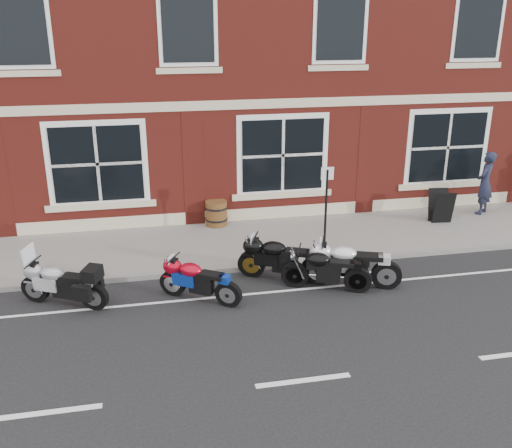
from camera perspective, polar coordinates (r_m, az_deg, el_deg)
The scene contains 13 objects.
ground at distance 12.19m, azimuth 0.83°, elevation -7.34°, with size 80.00×80.00×0.00m, color black.
sidewalk at distance 14.85m, azimuth -1.63°, elevation -1.88°, with size 30.00×3.00×0.12m, color slate.
kerb at distance 13.42m, azimuth -0.46°, elevation -4.37°, with size 30.00×0.16×0.12m, color slate.
pub_building at distance 21.20m, azimuth -5.57°, elevation 21.07°, with size 24.00×12.00×12.00m, color maroon.
moto_touring_silver at distance 12.33m, azimuth -18.89°, elevation -5.46°, with size 1.81×0.97×1.29m.
moto_sport_red at distance 11.93m, azimuth -5.75°, elevation -5.49°, with size 1.62×1.15×0.85m.
moto_sport_black at distance 12.78m, azimuth 2.55°, elevation -3.35°, with size 1.93×1.01×0.94m.
moto_sport_silver at distance 12.63m, azimuth 9.41°, elevation -3.83°, with size 2.05×0.90×0.97m.
moto_naked_black at distance 12.41m, azimuth 6.88°, elevation -4.39°, with size 1.85×0.87×0.88m.
pedestrian_left at distance 17.88m, azimuth 21.92°, elevation 3.83°, with size 0.68×0.44×1.85m, color black.
a_board_sign at distance 16.83m, azimuth 18.02°, elevation 1.71°, with size 0.56×0.38×0.94m, color black, non-canonical shape.
barrel_planter at distance 15.85m, azimuth -3.99°, elevation 1.10°, with size 0.63×0.63×0.69m.
parking_sign at distance 13.80m, azimuth 7.02°, elevation 2.00°, with size 0.31×0.06×2.16m.
Camera 1 is at (-2.33, -10.56, 5.63)m, focal length 40.00 mm.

